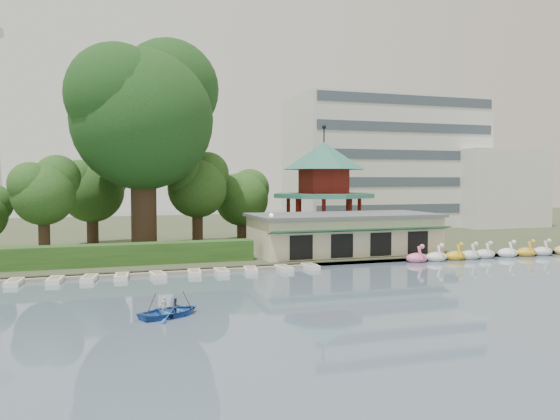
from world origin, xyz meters
name	(u,v)px	position (x,y,z in m)	size (l,w,h in m)	color
ground_plane	(345,316)	(0.00, 0.00, 0.00)	(220.00, 220.00, 0.00)	slate
shore	(195,231)	(0.00, 52.00, 0.20)	(220.00, 70.00, 0.40)	#424930
embankment	(261,267)	(0.00, 17.30, 0.15)	(220.00, 0.60, 0.30)	gray
dock	(116,275)	(-12.00, 17.20, 0.12)	(34.00, 1.60, 0.24)	gray
boathouse	(344,233)	(10.00, 21.97, 2.37)	(18.60, 9.39, 3.90)	beige
pavilion	(324,182)	(12.00, 32.00, 7.48)	(12.40, 12.40, 13.50)	beige
office_building	(403,167)	(32.67, 49.00, 9.73)	(38.00, 18.00, 20.00)	silver
hedge	(77,256)	(-15.00, 20.50, 1.30)	(30.00, 2.00, 1.80)	#2D551E
lamp_post	(271,228)	(1.50, 19.00, 3.34)	(0.36, 0.36, 4.28)	black
big_tree	(144,109)	(-8.81, 28.22, 14.70)	(15.25, 14.21, 21.80)	#3A281C
small_trees	(118,192)	(-11.28, 32.44, 6.37)	(39.29, 16.45, 10.41)	#3A281C
swan_boats	(499,253)	(24.31, 16.57, 0.40)	(19.81, 2.13, 1.92)	pink
moored_rowboats	(124,276)	(-11.40, 15.83, 0.18)	(32.34, 2.59, 0.36)	white
rowboat_with_passengers	(170,307)	(-9.40, 2.91, 0.52)	(6.03, 5.29, 2.01)	#2C5EB5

